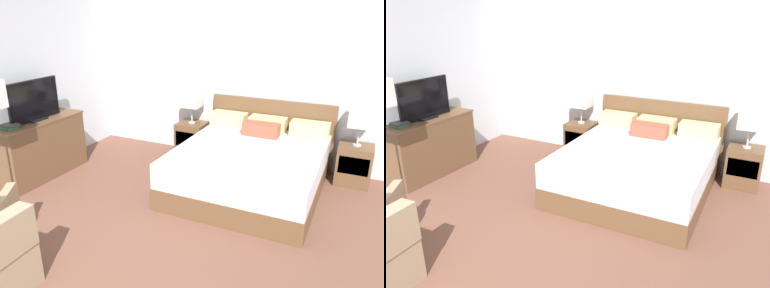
% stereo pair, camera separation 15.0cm
% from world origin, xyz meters
% --- Properties ---
extents(wall_back, '(6.30, 0.06, 2.61)m').
position_xyz_m(wall_back, '(0.00, 3.72, 1.31)').
color(wall_back, silver).
rests_on(wall_back, ground).
extents(wall_left, '(0.06, 5.49, 2.61)m').
position_xyz_m(wall_left, '(-2.58, 1.54, 1.31)').
color(wall_left, silver).
rests_on(wall_left, ground).
extents(bed, '(1.85, 2.06, 1.01)m').
position_xyz_m(bed, '(0.50, 2.67, 0.32)').
color(bed, brown).
rests_on(bed, ground).
extents(nightstand_left, '(0.44, 0.41, 0.55)m').
position_xyz_m(nightstand_left, '(-0.72, 3.42, 0.28)').
color(nightstand_left, brown).
rests_on(nightstand_left, ground).
extents(nightstand_right, '(0.44, 0.41, 0.55)m').
position_xyz_m(nightstand_right, '(1.72, 3.42, 0.28)').
color(nightstand_right, brown).
rests_on(nightstand_right, ground).
extents(table_lamp_left, '(0.30, 0.30, 0.51)m').
position_xyz_m(table_lamp_left, '(-0.72, 3.42, 0.93)').
color(table_lamp_left, '#B7B7BC').
rests_on(table_lamp_left, nightstand_left).
extents(table_lamp_right, '(0.30, 0.30, 0.51)m').
position_xyz_m(table_lamp_right, '(1.72, 3.42, 0.93)').
color(table_lamp_right, '#B7B7BC').
rests_on(table_lamp_right, nightstand_right).
extents(dresser, '(0.46, 1.35, 0.83)m').
position_xyz_m(dresser, '(-2.30, 1.79, 0.43)').
color(dresser, brown).
rests_on(dresser, ground).
extents(tv, '(0.18, 0.83, 0.55)m').
position_xyz_m(tv, '(-2.30, 1.78, 1.10)').
color(tv, black).
rests_on(tv, dresser).
extents(book_red_cover, '(0.22, 0.16, 0.04)m').
position_xyz_m(book_red_cover, '(-2.31, 1.34, 0.85)').
color(book_red_cover, '#2D7042').
rests_on(book_red_cover, dresser).
extents(book_blue_cover, '(0.22, 0.21, 0.03)m').
position_xyz_m(book_blue_cover, '(-2.29, 1.34, 0.88)').
color(book_blue_cover, '#383333').
rests_on(book_blue_cover, book_red_cover).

